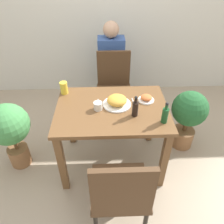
{
  "coord_description": "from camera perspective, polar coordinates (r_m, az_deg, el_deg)",
  "views": [
    {
      "loc": [
        -0.06,
        -1.58,
        1.9
      ],
      "look_at": [
        0.0,
        0.0,
        0.67
      ],
      "focal_mm": 35.0,
      "sensor_mm": 36.0,
      "label": 1
    }
  ],
  "objects": [
    {
      "name": "ground_plane",
      "position": [
        2.47,
        0.0,
        -12.43
      ],
      "size": [
        16.0,
        16.0,
        0.0
      ],
      "primitive_type": "plane",
      "color": "tan"
    },
    {
      "name": "wall_back",
      "position": [
        3.18,
        -1.16,
        26.96
      ],
      "size": [
        8.0,
        0.05,
        2.6
      ],
      "color": "beige",
      "rests_on": "ground_plane"
    },
    {
      "name": "dining_table",
      "position": [
        2.04,
        0.0,
        -1.45
      ],
      "size": [
        1.02,
        0.73,
        0.72
      ],
      "color": "brown",
      "rests_on": "ground_plane"
    },
    {
      "name": "chair_near",
      "position": [
        1.62,
        2.27,
        -20.13
      ],
      "size": [
        0.42,
        0.42,
        0.92
      ],
      "rotation": [
        0.0,
        0.0,
        3.14
      ],
      "color": "#4C331E",
      "rests_on": "ground_plane"
    },
    {
      "name": "chair_far",
      "position": [
        2.68,
        0.51,
        6.93
      ],
      "size": [
        0.42,
        0.42,
        0.92
      ],
      "color": "#4C331E",
      "rests_on": "ground_plane"
    },
    {
      "name": "food_plate",
      "position": [
        1.98,
        1.3,
        2.87
      ],
      "size": [
        0.26,
        0.26,
        0.09
      ],
      "color": "white",
      "rests_on": "dining_table"
    },
    {
      "name": "side_plate",
      "position": [
        2.07,
        8.93,
        3.54
      ],
      "size": [
        0.15,
        0.15,
        0.06
      ],
      "color": "white",
      "rests_on": "dining_table"
    },
    {
      "name": "drink_cup",
      "position": [
        1.93,
        -3.68,
        1.59
      ],
      "size": [
        0.08,
        0.08,
        0.07
      ],
      "color": "silver",
      "rests_on": "dining_table"
    },
    {
      "name": "juice_glass",
      "position": [
        2.19,
        -12.45,
        6.19
      ],
      "size": [
        0.07,
        0.07,
        0.12
      ],
      "color": "gold",
      "rests_on": "dining_table"
    },
    {
      "name": "sauce_bottle",
      "position": [
        1.82,
        13.69,
        -0.7
      ],
      "size": [
        0.05,
        0.05,
        0.2
      ],
      "color": "#194C23",
      "rests_on": "dining_table"
    },
    {
      "name": "condiment_bottle",
      "position": [
        1.85,
        6.07,
        1.0
      ],
      "size": [
        0.05,
        0.05,
        0.2
      ],
      "color": "black",
      "rests_on": "dining_table"
    },
    {
      "name": "fork_utensil",
      "position": [
        2.0,
        -3.27,
        1.89
      ],
      "size": [
        0.04,
        0.18,
        0.0
      ],
      "rotation": [
        0.0,
        0.0,
        1.74
      ],
      "color": "silver",
      "rests_on": "dining_table"
    },
    {
      "name": "spoon_utensil",
      "position": [
        2.02,
        5.8,
        2.08
      ],
      "size": [
        0.03,
        0.2,
        0.0
      ],
      "rotation": [
        0.0,
        0.0,
        1.67
      ],
      "color": "silver",
      "rests_on": "dining_table"
    },
    {
      "name": "potted_plant_left",
      "position": [
        2.31,
        -25.19,
        -4.0
      ],
      "size": [
        0.4,
        0.4,
        0.75
      ],
      "color": "brown",
      "rests_on": "ground_plane"
    },
    {
      "name": "potted_plant_right",
      "position": [
        2.48,
        19.3,
        -0.66
      ],
      "size": [
        0.38,
        0.38,
        0.71
      ],
      "color": "brown",
      "rests_on": "ground_plane"
    },
    {
      "name": "person_figure",
      "position": [
        3.01,
        -0.22,
        11.8
      ],
      "size": [
        0.34,
        0.22,
        1.17
      ],
      "color": "#2D3347",
      "rests_on": "ground_plane"
    }
  ]
}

